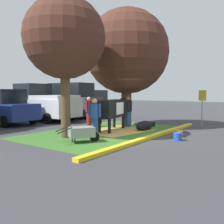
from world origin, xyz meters
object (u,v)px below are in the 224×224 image
(shade_tree_left, at_px, (64,38))
(sedan_silver, at_px, (91,103))
(wheelbarrow, at_px, (82,132))
(parking_sign, at_px, (202,101))
(shade_tree_right, at_px, (127,52))
(person_visitor_far, at_px, (95,117))
(sedan_blue, at_px, (4,107))
(suv_dark_grey, at_px, (71,100))
(bucket_orange, at_px, (179,134))
(person_handler, at_px, (89,111))
(person_visitor_near, at_px, (128,111))
(cow_holstein, at_px, (113,108))
(calf_lying, at_px, (145,126))
(bucket_blue, at_px, (178,136))
(pickup_truck_black, at_px, (41,103))

(shade_tree_left, height_order, sedan_silver, shade_tree_left)
(wheelbarrow, distance_m, parking_sign, 7.55)
(shade_tree_right, height_order, person_visitor_far, shade_tree_right)
(person_visitor_far, relative_size, sedan_blue, 0.36)
(suv_dark_grey, bearing_deg, bucket_orange, -108.68)
(person_handler, height_order, person_visitor_near, person_visitor_near)
(cow_holstein, bearing_deg, calf_lying, -54.08)
(shade_tree_left, distance_m, sedan_blue, 6.88)
(person_handler, xyz_separation_m, sedan_blue, (-1.68, 5.06, 0.12))
(parking_sign, bearing_deg, wheelbarrow, 162.57)
(bucket_orange, bearing_deg, calf_lying, 71.39)
(shade_tree_right, relative_size, bucket_blue, 18.37)
(person_handler, distance_m, sedan_silver, 7.91)
(shade_tree_right, xyz_separation_m, sedan_silver, (4.46, 6.32, -2.99))
(person_visitor_far, height_order, wheelbarrow, person_visitor_far)
(pickup_truck_black, xyz_separation_m, sedan_silver, (5.21, 0.10, -0.13))
(person_visitor_near, distance_m, parking_sign, 4.14)
(person_visitor_near, bearing_deg, person_handler, 130.41)
(suv_dark_grey, relative_size, sedan_silver, 1.05)
(shade_tree_left, distance_m, shade_tree_right, 4.25)
(person_visitor_far, xyz_separation_m, bucket_orange, (2.25, -2.66, -0.72))
(parking_sign, bearing_deg, person_visitor_near, 133.44)
(shade_tree_left, height_order, wheelbarrow, shade_tree_left)
(person_visitor_far, distance_m, bucket_blue, 3.34)
(cow_holstein, relative_size, wheelbarrow, 2.05)
(parking_sign, bearing_deg, bucket_blue, -174.56)
(bucket_orange, relative_size, sedan_blue, 0.07)
(cow_holstein, relative_size, parking_sign, 1.58)
(bucket_blue, xyz_separation_m, pickup_truck_black, (1.39, 9.94, 0.96))
(cow_holstein, relative_size, person_visitor_far, 1.92)
(cow_holstein, xyz_separation_m, sedan_silver, (6.10, 6.60, -0.09))
(cow_holstein, bearing_deg, bucket_orange, -85.70)
(bucket_blue, relative_size, bucket_orange, 1.09)
(shade_tree_right, xyz_separation_m, person_visitor_near, (-0.29, -0.29, -3.10))
(shade_tree_right, bearing_deg, person_visitor_far, -167.21)
(sedan_silver, bearing_deg, wheelbarrow, -140.98)
(cow_holstein, xyz_separation_m, bucket_blue, (-0.49, -3.43, -0.92))
(cow_holstein, bearing_deg, bucket_blue, -98.12)
(shade_tree_left, bearing_deg, bucket_blue, -61.65)
(shade_tree_right, relative_size, parking_sign, 3.18)
(person_visitor_near, height_order, suv_dark_grey, suv_dark_grey)
(pickup_truck_black, bearing_deg, parking_sign, -70.95)
(calf_lying, distance_m, sedan_silver, 9.44)
(parking_sign, xyz_separation_m, sedan_blue, (-5.82, 9.59, -0.40))
(person_visitor_near, relative_size, suv_dark_grey, 0.35)
(person_handler, relative_size, bucket_orange, 5.22)
(calf_lying, height_order, person_visitor_far, person_visitor_far)
(bucket_orange, bearing_deg, shade_tree_left, 127.64)
(person_handler, relative_size, sedan_silver, 0.37)
(person_visitor_near, xyz_separation_m, bucket_blue, (-1.84, -3.43, -0.72))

